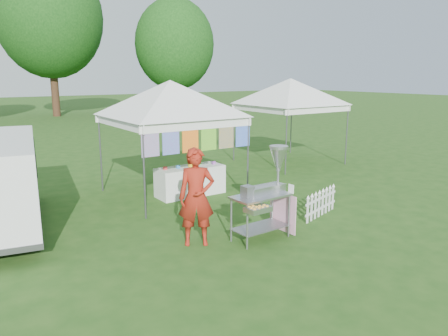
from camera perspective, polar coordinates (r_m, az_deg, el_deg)
ground at (r=8.94m, az=3.91°, el=-8.49°), size 120.00×120.00×0.00m
canopy_main at (r=11.31m, az=-7.07°, el=11.27°), size 4.24×4.24×3.45m
canopy_right at (r=15.74m, az=8.70°, el=11.48°), size 4.24×4.24×3.45m
tree_mid at (r=35.73m, az=-21.88°, el=17.77°), size 7.60×7.60×11.52m
tree_right at (r=32.41m, az=-6.47°, el=15.72°), size 5.60×5.60×8.42m
donut_cart at (r=8.45m, az=5.87°, el=-2.27°), size 1.28×0.92×1.79m
vendor at (r=8.10m, az=-3.62°, el=-3.81°), size 0.80×0.71×1.84m
picket_fence at (r=10.10m, az=12.54°, el=-4.57°), size 1.38×0.46×0.56m
display_table at (r=11.58m, az=-4.42°, el=-1.69°), size 1.80×0.70×0.76m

